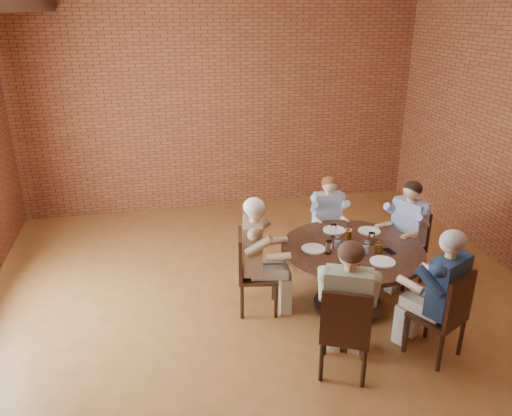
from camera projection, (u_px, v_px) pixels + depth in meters
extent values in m
plane|color=#9A5A2F|center=(275.00, 316.00, 5.54)|extent=(7.00, 7.00, 0.00)
plane|color=brown|center=(222.00, 106.00, 8.08)|extent=(7.00, 0.00, 7.00)
cylinder|color=#331C11|center=(348.00, 304.00, 5.70)|extent=(0.78, 0.78, 0.06)
cylinder|color=#331C11|center=(350.00, 280.00, 5.58)|extent=(0.22, 0.22, 0.64)
cylinder|color=#3F2417|center=(352.00, 250.00, 5.44)|extent=(1.55, 1.55, 0.05)
cube|color=#331C11|center=(403.00, 250.00, 6.10)|extent=(0.55, 0.55, 0.04)
cube|color=#331C11|center=(415.00, 227.00, 6.11)|extent=(0.21, 0.39, 0.47)
cylinder|color=#331C11|center=(381.00, 265.00, 6.21)|extent=(0.04, 0.04, 0.41)
cylinder|color=#331C11|center=(404.00, 276.00, 5.95)|extent=(0.04, 0.04, 0.41)
cylinder|color=#331C11|center=(398.00, 257.00, 6.41)|extent=(0.04, 0.04, 0.41)
cylinder|color=#331C11|center=(422.00, 267.00, 6.15)|extent=(0.04, 0.04, 0.41)
cube|color=#331C11|center=(327.00, 236.00, 6.47)|extent=(0.41, 0.41, 0.04)
cube|color=#331C11|center=(325.00, 215.00, 6.53)|extent=(0.38, 0.07, 0.43)
cylinder|color=#331C11|center=(317.00, 258.00, 6.39)|extent=(0.04, 0.04, 0.41)
cylinder|color=#331C11|center=(341.00, 256.00, 6.42)|extent=(0.04, 0.04, 0.41)
cylinder|color=#331C11|center=(312.00, 247.00, 6.67)|extent=(0.04, 0.04, 0.41)
cylinder|color=#331C11|center=(335.00, 246.00, 6.71)|extent=(0.04, 0.04, 0.41)
cube|color=#331C11|center=(258.00, 275.00, 5.52)|extent=(0.50, 0.50, 0.04)
cube|color=#331C11|center=(240.00, 254.00, 5.41)|extent=(0.12, 0.43, 0.49)
cylinder|color=#331C11|center=(276.00, 301.00, 5.44)|extent=(0.04, 0.04, 0.41)
cylinder|color=#331C11|center=(273.00, 284.00, 5.78)|extent=(0.04, 0.04, 0.41)
cylinder|color=#331C11|center=(242.00, 302.00, 5.43)|extent=(0.04, 0.04, 0.41)
cylinder|color=#331C11|center=(242.00, 285.00, 5.77)|extent=(0.04, 0.04, 0.41)
cube|color=#331C11|center=(345.00, 332.00, 4.56)|extent=(0.58, 0.58, 0.04)
cube|color=#331C11|center=(346.00, 319.00, 4.28)|extent=(0.41, 0.22, 0.50)
cylinder|color=#331C11|center=(364.00, 342.00, 4.78)|extent=(0.04, 0.04, 0.41)
cylinder|color=#331C11|center=(325.00, 337.00, 4.85)|extent=(0.04, 0.04, 0.41)
cylinder|color=#331C11|center=(364.00, 368.00, 4.43)|extent=(0.04, 0.04, 0.41)
cylinder|color=#331C11|center=(321.00, 362.00, 4.51)|extent=(0.04, 0.04, 0.41)
cube|color=#331C11|center=(437.00, 316.00, 4.79)|extent=(0.58, 0.58, 0.04)
cube|color=#331C11|center=(460.00, 301.00, 4.55)|extent=(0.40, 0.23, 0.49)
cylinder|color=#331C11|center=(427.00, 320.00, 5.12)|extent=(0.04, 0.04, 0.41)
cylinder|color=#331C11|center=(406.00, 334.00, 4.90)|extent=(0.04, 0.04, 0.41)
cylinder|color=#331C11|center=(461.00, 337.00, 4.85)|extent=(0.04, 0.04, 0.41)
cylinder|color=#331C11|center=(440.00, 353.00, 4.63)|extent=(0.04, 0.04, 0.41)
cylinder|color=white|center=(369.00, 231.00, 5.82)|extent=(0.26, 0.26, 0.01)
cylinder|color=white|center=(334.00, 230.00, 5.85)|extent=(0.26, 0.26, 0.01)
cylinder|color=white|center=(313.00, 249.00, 5.40)|extent=(0.26, 0.26, 0.01)
cylinder|color=white|center=(383.00, 262.00, 5.12)|extent=(0.26, 0.26, 0.01)
cylinder|color=white|center=(371.00, 239.00, 5.49)|extent=(0.07, 0.07, 0.14)
cylinder|color=white|center=(349.00, 233.00, 5.62)|extent=(0.07, 0.07, 0.14)
cylinder|color=white|center=(333.00, 230.00, 5.70)|extent=(0.07, 0.07, 0.14)
cylinder|color=white|center=(337.00, 242.00, 5.41)|extent=(0.07, 0.07, 0.14)
cylinder|color=white|center=(329.00, 247.00, 5.29)|extent=(0.07, 0.07, 0.14)
cylinder|color=white|center=(357.00, 262.00, 4.98)|extent=(0.07, 0.07, 0.14)
cylinder|color=white|center=(366.00, 247.00, 5.29)|extent=(0.07, 0.07, 0.14)
cylinder|color=white|center=(379.00, 246.00, 5.31)|extent=(0.07, 0.07, 0.14)
cube|color=black|center=(390.00, 251.00, 5.34)|extent=(0.10, 0.16, 0.01)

